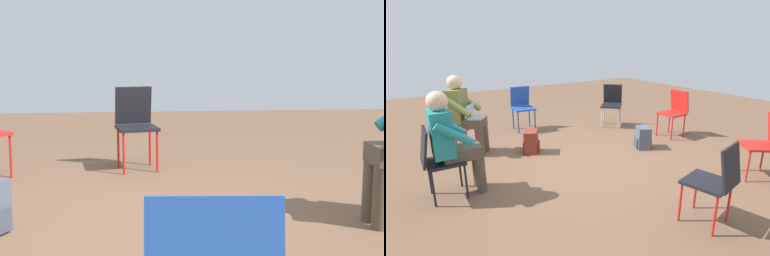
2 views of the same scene
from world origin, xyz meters
The scene contains 3 objects.
ground_plane centered at (0.00, 0.00, 0.00)m, with size 14.00×14.00×0.00m, color brown.
chair_south centered at (0.16, -1.94, 0.50)m, with size 0.47×0.50×0.85m.
backpack_near_laptop_user centered at (-0.50, 0.81, 0.16)m, with size 0.32×0.34×0.36m.
Camera 1 is at (0.10, 3.56, 1.24)m, focal length 50.00 mm.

